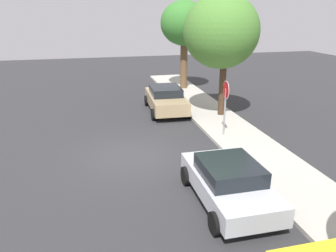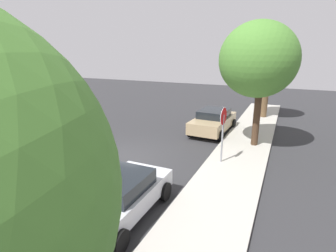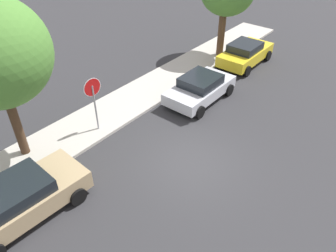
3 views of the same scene
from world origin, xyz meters
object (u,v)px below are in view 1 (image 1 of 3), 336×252
stop_sign (226,99)px  street_tree_far (184,24)px  parked_car_tan (166,99)px  street_tree_mid_block (221,32)px  parked_car_silver (229,182)px

stop_sign → street_tree_far: bearing=174.9°
parked_car_tan → street_tree_mid_block: size_ratio=0.68×
parked_car_tan → parked_car_silver: bearing=-1.9°
stop_sign → parked_car_silver: 5.63m
parked_car_tan → stop_sign: bearing=19.6°
parked_car_silver → street_tree_far: (-14.99, 2.87, 3.98)m
parked_car_silver → street_tree_mid_block: size_ratio=0.61×
stop_sign → street_tree_far: (-9.85, 0.87, 2.82)m
parked_car_silver → street_tree_mid_block: (-8.22, 2.89, 3.87)m
parked_car_silver → street_tree_mid_block: bearing=160.6°
parked_car_tan → street_tree_mid_block: (1.61, 2.56, 3.82)m
stop_sign → parked_car_tan: bearing=-160.4°
street_tree_mid_block → street_tree_far: size_ratio=1.03×
stop_sign → parked_car_tan: size_ratio=0.61×
stop_sign → street_tree_mid_block: 4.21m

